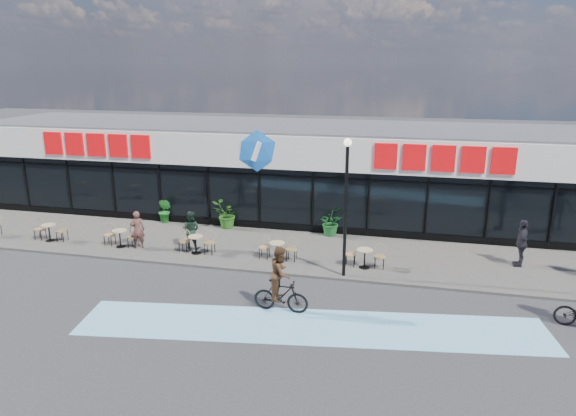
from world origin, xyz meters
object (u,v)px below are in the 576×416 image
Objects in this scene: cyclist_a at (281,285)px; potted_plant_mid at (226,215)px; patron_left at (137,230)px; patron_right at (191,230)px; lamp_post at (346,196)px; potted_plant_left at (165,211)px; pedestrian_a at (521,243)px; potted_plant_right at (329,222)px.

potted_plant_mid is at bearing 121.00° from cyclist_a.
patron_left is 8.19m from cyclist_a.
patron_right is at bearing 167.73° from patron_left.
lamp_post is at bearing 61.92° from cyclist_a.
lamp_post reaches higher than potted_plant_mid.
cyclist_a is (7.13, -4.02, 0.02)m from patron_left.
cyclist_a is at bearing 126.07° from patron_left.
cyclist_a is at bearing 139.89° from patron_right.
lamp_post is 9.08m from patron_left.
potted_plant_left is at bearing -46.44° from patron_right.
cyclist_a reaches higher than patron_left.
lamp_post reaches higher than potted_plant_left.
patron_right is (-6.57, 1.46, -2.20)m from lamp_post.
cyclist_a is at bearing -59.00° from potted_plant_mid.
cyclist_a reaches higher than potted_plant_mid.
potted_plant_mid is at bearing -2.49° from potted_plant_left.
potted_plant_mid is (-6.04, 4.31, -2.35)m from lamp_post.
patron_right is 13.05m from pedestrian_a.
cyclist_a reaches higher than potted_plant_right.
pedestrian_a is at bearing 161.01° from patron_left.
potted_plant_mid is at bearing -153.76° from patron_left.
lamp_post reaches higher than potted_plant_right.
lamp_post is 2.33× the size of cyclist_a.
potted_plant_mid is 0.60× the size of cyclist_a.
patron_left is 0.87× the size of pedestrian_a.
pedestrian_a reaches higher than potted_plant_right.
patron_right is at bearing 167.51° from lamp_post.
patron_left reaches higher than potted_plant_right.
potted_plant_left is 0.56× the size of cyclist_a.
potted_plant_left is at bearing 135.36° from cyclist_a.
pedestrian_a reaches higher than patron_left.
potted_plant_mid is 0.81× the size of patron_right.
patron_left reaches higher than potted_plant_mid.
potted_plant_mid is 1.08× the size of potted_plant_right.
lamp_post reaches higher than patron_left.
potted_plant_mid is 0.81× the size of patron_left.
potted_plant_left is 10.66m from cyclist_a.
cyclist_a is (7.58, -7.49, 0.21)m from potted_plant_left.
pedestrian_a is at bearing -14.32° from potted_plant_right.
pedestrian_a reaches higher than potted_plant_left.
potted_plant_mid is 0.71× the size of pedestrian_a.
patron_right reaches higher than patron_left.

